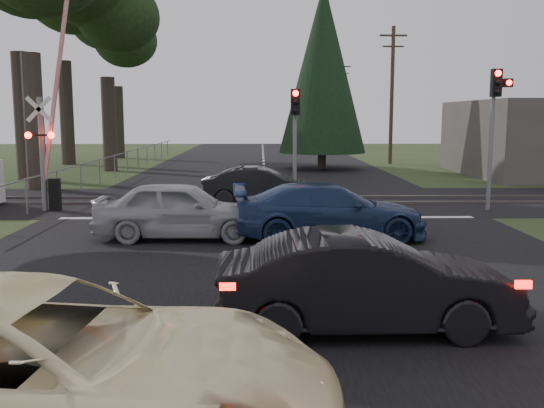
{
  "coord_description": "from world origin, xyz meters",
  "views": [
    {
      "loc": [
        -0.21,
        -10.57,
        3.17
      ],
      "look_at": [
        0.04,
        2.32,
        1.3
      ],
      "focal_mm": 40.0,
      "sensor_mm": 36.0,
      "label": 1
    }
  ],
  "objects_px": {
    "utility_pole_mid": "(392,92)",
    "dark_car_far": "(261,187)",
    "utility_pole_far": "(342,102)",
    "dark_hatchback": "(366,283)",
    "silver_car": "(181,210)",
    "crossing_signal": "(49,150)",
    "traffic_signal_center": "(295,127)",
    "traffic_signal_right": "(495,112)",
    "blue_sedan": "(330,212)",
    "cream_coupe": "(32,371)"
  },
  "relations": [
    {
      "from": "utility_pole_mid",
      "to": "dark_car_far",
      "type": "relative_size",
      "value": 2.17
    },
    {
      "from": "utility_pole_far",
      "to": "dark_hatchback",
      "type": "height_order",
      "value": "utility_pole_far"
    },
    {
      "from": "utility_pole_far",
      "to": "silver_car",
      "type": "relative_size",
      "value": 2.03
    },
    {
      "from": "crossing_signal",
      "to": "dark_hatchback",
      "type": "height_order",
      "value": "crossing_signal"
    },
    {
      "from": "traffic_signal_center",
      "to": "dark_hatchback",
      "type": "xyz_separation_m",
      "value": [
        0.35,
        -12.59,
        -2.08
      ]
    },
    {
      "from": "traffic_signal_right",
      "to": "traffic_signal_center",
      "type": "bearing_deg",
      "value": 169.59
    },
    {
      "from": "crossing_signal",
      "to": "traffic_signal_center",
      "type": "relative_size",
      "value": 1.7
    },
    {
      "from": "utility_pole_mid",
      "to": "dark_car_far",
      "type": "bearing_deg",
      "value": -114.5
    },
    {
      "from": "utility_pole_far",
      "to": "blue_sedan",
      "type": "height_order",
      "value": "utility_pole_far"
    },
    {
      "from": "traffic_signal_center",
      "to": "cream_coupe",
      "type": "bearing_deg",
      "value": -101.96
    },
    {
      "from": "traffic_signal_center",
      "to": "silver_car",
      "type": "distance_m",
      "value": 6.87
    },
    {
      "from": "dark_hatchback",
      "to": "dark_car_far",
      "type": "relative_size",
      "value": 1.07
    },
    {
      "from": "utility_pole_mid",
      "to": "dark_hatchback",
      "type": "bearing_deg",
      "value": -102.63
    },
    {
      "from": "dark_hatchback",
      "to": "utility_pole_mid",
      "type": "bearing_deg",
      "value": -13.75
    },
    {
      "from": "utility_pole_mid",
      "to": "dark_hatchback",
      "type": "distance_m",
      "value": 32.94
    },
    {
      "from": "dark_hatchback",
      "to": "blue_sedan",
      "type": "distance_m",
      "value": 6.78
    },
    {
      "from": "utility_pole_mid",
      "to": "silver_car",
      "type": "relative_size",
      "value": 2.03
    },
    {
      "from": "crossing_signal",
      "to": "blue_sedan",
      "type": "bearing_deg",
      "value": -29.06
    },
    {
      "from": "dark_hatchback",
      "to": "blue_sedan",
      "type": "relative_size",
      "value": 0.89
    },
    {
      "from": "traffic_signal_center",
      "to": "utility_pole_mid",
      "type": "distance_m",
      "value": 20.82
    },
    {
      "from": "traffic_signal_right",
      "to": "blue_sedan",
      "type": "relative_size",
      "value": 0.94
    },
    {
      "from": "cream_coupe",
      "to": "blue_sedan",
      "type": "distance_m",
      "value": 10.76
    },
    {
      "from": "utility_pole_mid",
      "to": "dark_car_far",
      "type": "distance_m",
      "value": 21.36
    },
    {
      "from": "crossing_signal",
      "to": "utility_pole_far",
      "type": "xyz_separation_m",
      "value": [
        15.77,
        45.21,
        2.67
      ]
    },
    {
      "from": "utility_pole_mid",
      "to": "silver_car",
      "type": "height_order",
      "value": "utility_pole_mid"
    },
    {
      "from": "silver_car",
      "to": "traffic_signal_center",
      "type": "bearing_deg",
      "value": -28.39
    },
    {
      "from": "dark_car_far",
      "to": "cream_coupe",
      "type": "bearing_deg",
      "value": 174.42
    },
    {
      "from": "utility_pole_far",
      "to": "blue_sedan",
      "type": "xyz_separation_m",
      "value": [
        -6.93,
        -50.13,
        -4.0
      ]
    },
    {
      "from": "dark_car_far",
      "to": "blue_sedan",
      "type": "bearing_deg",
      "value": -161.59
    },
    {
      "from": "dark_hatchback",
      "to": "traffic_signal_center",
      "type": "bearing_deg",
      "value": 0.47
    },
    {
      "from": "dark_car_far",
      "to": "traffic_signal_center",
      "type": "bearing_deg",
      "value": -98.96
    },
    {
      "from": "utility_pole_mid",
      "to": "dark_car_far",
      "type": "xyz_separation_m",
      "value": [
        -8.7,
        -19.09,
        -4.04
      ]
    },
    {
      "from": "dark_hatchback",
      "to": "dark_car_far",
      "type": "distance_m",
      "value": 12.91
    },
    {
      "from": "crossing_signal",
      "to": "traffic_signal_right",
      "type": "xyz_separation_m",
      "value": [
        14.82,
        -0.31,
        1.26
      ]
    },
    {
      "from": "dark_car_far",
      "to": "utility_pole_mid",
      "type": "bearing_deg",
      "value": -22.45
    },
    {
      "from": "utility_pole_mid",
      "to": "dark_hatchback",
      "type": "height_order",
      "value": "utility_pole_mid"
    },
    {
      "from": "traffic_signal_right",
      "to": "utility_pole_far",
      "type": "bearing_deg",
      "value": 88.8
    },
    {
      "from": "utility_pole_far",
      "to": "cream_coupe",
      "type": "relative_size",
      "value": 1.54
    },
    {
      "from": "dark_hatchback",
      "to": "silver_car",
      "type": "distance_m",
      "value": 7.81
    },
    {
      "from": "traffic_signal_center",
      "to": "blue_sedan",
      "type": "distance_m",
      "value": 6.2
    },
    {
      "from": "traffic_signal_center",
      "to": "dark_car_far",
      "type": "distance_m",
      "value": 2.45
    },
    {
      "from": "utility_pole_far",
      "to": "dark_hatchback",
      "type": "xyz_separation_m",
      "value": [
        -7.15,
        -56.91,
        -4.0
      ]
    },
    {
      "from": "utility_pole_mid",
      "to": "utility_pole_far",
      "type": "height_order",
      "value": "same"
    },
    {
      "from": "traffic_signal_right",
      "to": "dark_hatchback",
      "type": "distance_m",
      "value": 13.22
    },
    {
      "from": "crossing_signal",
      "to": "traffic_signal_right",
      "type": "relative_size",
      "value": 1.48
    },
    {
      "from": "utility_pole_mid",
      "to": "silver_car",
      "type": "xyz_separation_m",
      "value": [
        -10.79,
        -25.0,
        -3.97
      ]
    },
    {
      "from": "crossing_signal",
      "to": "traffic_signal_right",
      "type": "height_order",
      "value": "crossing_signal"
    },
    {
      "from": "cream_coupe",
      "to": "dark_car_far",
      "type": "height_order",
      "value": "cream_coupe"
    },
    {
      "from": "crossing_signal",
      "to": "cream_coupe",
      "type": "xyz_separation_m",
      "value": [
        4.92,
        -14.94,
        -1.25
      ]
    },
    {
      "from": "blue_sedan",
      "to": "dark_car_far",
      "type": "xyz_separation_m",
      "value": [
        -1.77,
        6.04,
        -0.04
      ]
    }
  ]
}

